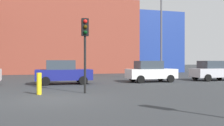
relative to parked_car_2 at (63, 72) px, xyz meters
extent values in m
plane|color=#2D3033|center=(-0.90, -7.05, -0.86)|extent=(200.00, 200.00, 0.00)
cube|color=brown|center=(-0.79, 19.79, 4.24)|extent=(24.91, 11.57, 10.19)
cube|color=navy|center=(15.42, 19.79, 3.67)|extent=(7.50, 10.41, 9.06)
cube|color=navy|center=(0.06, 0.00, -0.18)|extent=(3.98, 1.71, 0.76)
cube|color=#333D47|center=(-0.17, 0.00, 0.54)|extent=(1.99, 1.52, 0.66)
cylinder|color=black|center=(1.34, 0.87, -0.55)|extent=(0.61, 0.21, 0.61)
cylinder|color=black|center=(1.34, -0.87, -0.55)|extent=(0.61, 0.21, 0.61)
cylinder|color=black|center=(-1.22, 0.87, -0.55)|extent=(0.61, 0.21, 0.61)
cylinder|color=black|center=(-1.22, -0.87, -0.55)|extent=(0.61, 0.21, 0.61)
cube|color=white|center=(6.93, 0.00, -0.19)|extent=(3.89, 1.67, 0.74)
cube|color=#333D47|center=(6.70, 0.00, 0.50)|extent=(1.94, 1.48, 0.65)
cylinder|color=black|center=(8.18, 0.85, -0.56)|extent=(0.59, 0.20, 0.59)
cylinder|color=black|center=(8.18, -0.85, -0.56)|extent=(0.59, 0.20, 0.59)
cylinder|color=black|center=(5.68, 0.85, -0.56)|extent=(0.59, 0.20, 0.59)
cylinder|color=black|center=(5.68, -0.85, -0.56)|extent=(0.59, 0.20, 0.59)
cube|color=silver|center=(12.83, 0.00, -0.19)|extent=(3.90, 1.67, 0.74)
cube|color=#333D47|center=(12.60, 0.00, 0.51)|extent=(1.95, 1.49, 0.65)
cylinder|color=black|center=(14.09, 0.86, -0.56)|extent=(0.59, 0.20, 0.59)
cylinder|color=black|center=(11.58, 0.86, -0.56)|extent=(0.59, 0.20, 0.59)
cylinder|color=black|center=(11.58, -0.86, -0.56)|extent=(0.59, 0.20, 0.59)
cylinder|color=black|center=(0.69, -5.48, 0.62)|extent=(0.12, 0.12, 2.95)
cube|color=black|center=(0.69, -5.48, 2.54)|extent=(0.36, 0.25, 0.90)
sphere|color=red|center=(0.69, -5.62, 2.82)|extent=(0.20, 0.20, 0.20)
sphere|color=#3C2905|center=(0.69, -5.62, 2.54)|extent=(0.20, 0.20, 0.20)
sphere|color=black|center=(0.69, -5.62, 2.26)|extent=(0.20, 0.20, 0.20)
cylinder|color=yellow|center=(-1.58, -5.35, -0.32)|extent=(0.24, 0.24, 1.08)
cylinder|color=#59595E|center=(9.24, 2.77, 3.63)|extent=(0.16, 0.16, 8.97)
camera|label=1|loc=(-1.43, -18.06, 0.78)|focal=39.58mm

